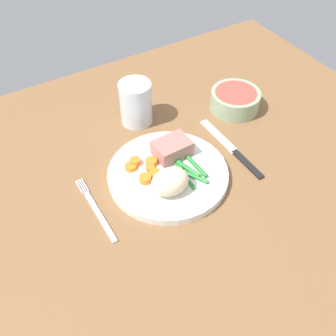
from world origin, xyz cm
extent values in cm
cube|color=brown|center=(0.00, 0.00, 1.00)|extent=(120.00, 90.00, 2.00)
cylinder|color=white|center=(2.73, 0.81, 2.80)|extent=(23.81, 23.81, 1.60)
cube|color=#B2756B|center=(5.94, 4.56, 5.26)|extent=(7.42, 5.50, 3.31)
ellipsoid|color=beige|center=(0.58, -3.48, 6.00)|extent=(7.41, 5.62, 4.81)
cylinder|color=orange|center=(-0.14, 3.04, 4.08)|extent=(1.85, 1.85, 0.95)
cylinder|color=orange|center=(-3.17, 5.29, 4.04)|extent=(2.32, 2.32, 0.89)
cylinder|color=orange|center=(-2.29, 0.91, 4.23)|extent=(2.35, 2.35, 1.25)
cylinder|color=orange|center=(-1.81, 6.00, 4.22)|extent=(2.13, 2.13, 1.24)
cylinder|color=orange|center=(0.04, 1.21, 4.09)|extent=(2.31, 2.31, 0.99)
cylinder|color=orange|center=(1.01, 4.37, 4.12)|extent=(2.33, 2.33, 1.04)
cylinder|color=#2D8C38|center=(4.71, -0.98, 4.01)|extent=(3.66, 6.39, 0.83)
cylinder|color=#2D8C38|center=(4.81, -2.13, 3.91)|extent=(0.99, 7.48, 0.61)
cylinder|color=#2D8C38|center=(6.03, -0.49, 4.05)|extent=(2.85, 7.71, 0.90)
cylinder|color=#2D8C38|center=(8.05, -0.68, 4.04)|extent=(1.16, 7.72, 0.88)
cylinder|color=#2D8C38|center=(6.08, -2.87, 4.00)|extent=(3.74, 6.34, 0.79)
cube|color=silver|center=(-12.93, -1.19, 2.20)|extent=(1.00, 13.00, 0.40)
cube|color=silver|center=(-13.53, 7.11, 2.20)|extent=(0.24, 3.60, 0.40)
cube|color=silver|center=(-13.13, 7.11, 2.20)|extent=(0.24, 3.60, 0.40)
cube|color=silver|center=(-12.73, 7.11, 2.20)|extent=(0.24, 3.60, 0.40)
cube|color=silver|center=(-12.33, 7.11, 2.20)|extent=(0.24, 3.60, 0.40)
cube|color=black|center=(18.40, -4.69, 2.20)|extent=(1.30, 9.00, 0.64)
cube|color=silver|center=(18.40, 5.31, 2.20)|extent=(1.70, 12.00, 0.40)
cylinder|color=silver|center=(5.63, 19.45, 6.97)|extent=(7.16, 7.16, 9.94)
cylinder|color=silver|center=(5.63, 19.45, 4.48)|extent=(6.58, 6.58, 4.96)
cylinder|color=#99B28C|center=(27.46, 11.69, 4.27)|extent=(11.43, 11.43, 4.54)
cylinder|color=#B24C3F|center=(27.46, 11.69, 5.29)|extent=(9.71, 9.71, 2.49)
camera|label=1|loc=(-24.65, -44.89, 60.65)|focal=42.61mm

